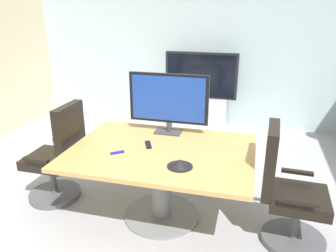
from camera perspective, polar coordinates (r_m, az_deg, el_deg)
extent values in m
plane|color=#99999E|center=(3.36, -1.66, -16.96)|extent=(7.39, 7.39, 0.00)
cube|color=#9EB2B7|center=(5.84, 7.39, 14.66)|extent=(6.38, 0.10, 2.98)
cube|color=#B2894C|center=(3.14, -1.17, -4.43)|extent=(1.72, 1.26, 0.04)
cylinder|color=slate|center=(3.31, -1.13, -10.26)|extent=(0.20, 0.20, 0.70)
cylinder|color=slate|center=(3.49, -1.09, -15.00)|extent=(0.76, 0.76, 0.03)
cylinder|color=#4C4C51|center=(4.00, -18.82, -11.03)|extent=(0.56, 0.56, 0.06)
cylinder|color=#4C4C51|center=(3.90, -19.17, -8.37)|extent=(0.07, 0.07, 0.36)
cube|color=black|center=(3.80, -19.55, -5.45)|extent=(0.49, 0.49, 0.10)
cube|color=black|center=(3.53, -16.55, -1.23)|extent=(0.09, 0.46, 0.60)
cube|color=black|center=(3.94, -17.41, -2.38)|extent=(0.28, 0.05, 0.03)
cube|color=black|center=(3.55, -21.84, -5.42)|extent=(0.28, 0.05, 0.03)
cylinder|color=#4C4C51|center=(3.36, 20.66, -17.80)|extent=(0.56, 0.56, 0.06)
cylinder|color=#4C4C51|center=(3.24, 21.12, -14.84)|extent=(0.07, 0.07, 0.36)
cube|color=black|center=(3.13, 21.63, -11.51)|extent=(0.51, 0.51, 0.10)
cube|color=black|center=(2.96, 17.23, -5.53)|extent=(0.11, 0.46, 0.60)
cube|color=black|center=(2.84, 21.76, -12.06)|extent=(0.28, 0.07, 0.03)
cube|color=black|center=(3.30, 21.36, -7.39)|extent=(0.28, 0.07, 0.03)
cube|color=#333338|center=(3.54, 0.03, -1.01)|extent=(0.28, 0.18, 0.02)
cylinder|color=#333338|center=(3.52, 0.03, -0.13)|extent=(0.04, 0.04, 0.10)
cube|color=black|center=(3.44, 0.09, 4.79)|extent=(0.84, 0.04, 0.52)
cube|color=navy|center=(3.42, 0.00, 4.70)|extent=(0.77, 0.01, 0.47)
cube|color=#B7BABC|center=(5.75, 5.53, 2.29)|extent=(0.90, 0.36, 0.55)
cube|color=black|center=(5.57, 5.72, 8.66)|extent=(1.20, 0.06, 0.76)
cube|color=black|center=(5.53, 5.66, 8.59)|extent=(1.12, 0.01, 0.69)
cone|color=black|center=(2.80, 2.06, -6.40)|extent=(0.19, 0.19, 0.07)
cylinder|color=black|center=(2.82, 2.06, -6.96)|extent=(0.22, 0.22, 0.01)
cube|color=black|center=(3.23, -3.43, -3.23)|extent=(0.12, 0.18, 0.02)
cube|color=#1919A5|center=(3.09, -8.71, -4.54)|extent=(0.11, 0.10, 0.02)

